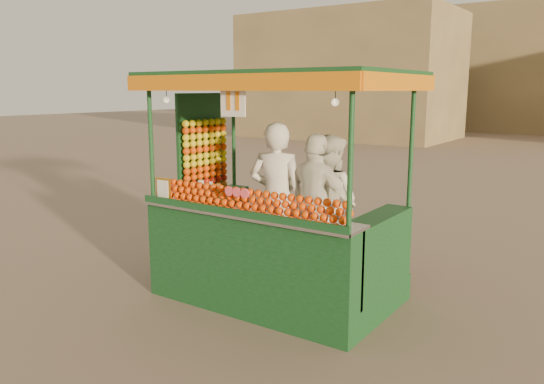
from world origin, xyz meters
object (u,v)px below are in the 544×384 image
Objects in this scene: juice_cart at (267,228)px; vendor_right at (316,205)px; vendor_left at (276,198)px; vendor_middle at (329,202)px.

juice_cart is 1.75× the size of vendor_right.
vendor_left is 1.10× the size of vendor_middle.
vendor_left is 1.07× the size of vendor_right.
vendor_middle is at bearing 53.04° from juice_cart.
vendor_middle is at bearing -84.76° from vendor_right.
juice_cart reaches higher than vendor_right.
juice_cart is 1.64× the size of vendor_left.
juice_cart is at bearing 38.08° from vendor_right.
vendor_left is 0.63m from vendor_middle.
vendor_left is at bearing 60.36° from vendor_middle.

